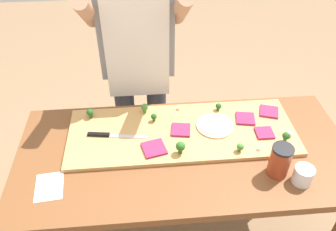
{
  "coord_description": "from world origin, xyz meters",
  "views": [
    {
      "loc": [
        -0.18,
        -1.15,
        1.97
      ],
      "look_at": [
        -0.07,
        0.13,
        0.9
      ],
      "focal_mm": 36.77,
      "sensor_mm": 36.0,
      "label": 1
    }
  ],
  "objects_px": {
    "cheese_crumble_b": "(290,134)",
    "sauce_jar": "(280,161)",
    "recipe_note": "(49,187)",
    "cook_center": "(138,54)",
    "broccoli_floret_front_mid": "(145,107)",
    "chefs_knife": "(109,135)",
    "pizza_slice_far_right": "(181,130)",
    "broccoli_floret_front_left": "(286,137)",
    "broccoli_floret_center_right": "(181,147)",
    "cheese_crumble_c": "(178,108)",
    "broccoli_floret_back_mid": "(90,113)",
    "pizza_whole_white_garlic": "(215,125)",
    "broccoli_floret_back_left": "(240,147)",
    "broccoli_floret_front_right": "(154,117)",
    "pizza_slice_center": "(269,112)",
    "pizza_slice_near_right": "(154,148)",
    "broccoli_floret_center_left": "(219,106)",
    "pizza_slice_far_left": "(245,119)",
    "flour_cup": "(303,176)",
    "prep_table": "(184,166)",
    "cheese_crumble_a": "(259,149)"
  },
  "relations": [
    {
      "from": "cheese_crumble_b",
      "to": "sauce_jar",
      "type": "height_order",
      "value": "sauce_jar"
    },
    {
      "from": "recipe_note",
      "to": "cook_center",
      "type": "xyz_separation_m",
      "value": [
        0.41,
        0.72,
        0.22
      ]
    },
    {
      "from": "broccoli_floret_front_mid",
      "to": "chefs_knife",
      "type": "bearing_deg",
      "value": -137.24
    },
    {
      "from": "pizza_slice_far_right",
      "to": "cook_center",
      "type": "relative_size",
      "value": 0.06
    },
    {
      "from": "broccoli_floret_front_left",
      "to": "sauce_jar",
      "type": "bearing_deg",
      "value": -119.65
    },
    {
      "from": "broccoli_floret_center_right",
      "to": "cheese_crumble_c",
      "type": "distance_m",
      "value": 0.33
    },
    {
      "from": "broccoli_floret_center_right",
      "to": "broccoli_floret_back_mid",
      "type": "distance_m",
      "value": 0.53
    },
    {
      "from": "cheese_crumble_c",
      "to": "broccoli_floret_front_left",
      "type": "bearing_deg",
      "value": -30.82
    },
    {
      "from": "broccoli_floret_back_mid",
      "to": "chefs_knife",
      "type": "bearing_deg",
      "value": -56.54
    },
    {
      "from": "pizza_whole_white_garlic",
      "to": "broccoli_floret_back_left",
      "type": "relative_size",
      "value": 4.24
    },
    {
      "from": "sauce_jar",
      "to": "broccoli_floret_front_right",
      "type": "bearing_deg",
      "value": 144.19
    },
    {
      "from": "pizza_slice_center",
      "to": "pizza_slice_near_right",
      "type": "height_order",
      "value": "same"
    },
    {
      "from": "pizza_whole_white_garlic",
      "to": "pizza_slice_far_right",
      "type": "relative_size",
      "value": 2.03
    },
    {
      "from": "chefs_knife",
      "to": "pizza_slice_center",
      "type": "distance_m",
      "value": 0.86
    },
    {
      "from": "broccoli_floret_front_left",
      "to": "cheese_crumble_c",
      "type": "relative_size",
      "value": 3.47
    },
    {
      "from": "pizza_slice_far_right",
      "to": "sauce_jar",
      "type": "height_order",
      "value": "sauce_jar"
    },
    {
      "from": "pizza_slice_center",
      "to": "broccoli_floret_back_mid",
      "type": "relative_size",
      "value": 1.78
    },
    {
      "from": "broccoli_floret_front_left",
      "to": "broccoli_floret_center_left",
      "type": "relative_size",
      "value": 1.28
    },
    {
      "from": "broccoli_floret_front_left",
      "to": "pizza_slice_far_left",
      "type": "bearing_deg",
      "value": 129.6
    },
    {
      "from": "pizza_slice_center",
      "to": "flour_cup",
      "type": "height_order",
      "value": "flour_cup"
    },
    {
      "from": "pizza_slice_near_right",
      "to": "flour_cup",
      "type": "relative_size",
      "value": 1.22
    },
    {
      "from": "pizza_whole_white_garlic",
      "to": "broccoli_floret_back_mid",
      "type": "relative_size",
      "value": 3.56
    },
    {
      "from": "broccoli_floret_center_left",
      "to": "flour_cup",
      "type": "height_order",
      "value": "flour_cup"
    },
    {
      "from": "chefs_knife",
      "to": "pizza_slice_far_right",
      "type": "distance_m",
      "value": 0.36
    },
    {
      "from": "pizza_slice_near_right",
      "to": "sauce_jar",
      "type": "distance_m",
      "value": 0.57
    },
    {
      "from": "cheese_crumble_b",
      "to": "pizza_slice_far_right",
      "type": "bearing_deg",
      "value": 170.91
    },
    {
      "from": "prep_table",
      "to": "cheese_crumble_a",
      "type": "xyz_separation_m",
      "value": [
        0.35,
        -0.05,
        0.14
      ]
    },
    {
      "from": "prep_table",
      "to": "pizza_whole_white_garlic",
      "type": "xyz_separation_m",
      "value": [
        0.17,
        0.14,
        0.14
      ]
    },
    {
      "from": "broccoli_floret_front_left",
      "to": "cheese_crumble_c",
      "type": "height_order",
      "value": "broccoli_floret_front_left"
    },
    {
      "from": "broccoli_floret_center_left",
      "to": "cheese_crumble_c",
      "type": "height_order",
      "value": "broccoli_floret_center_left"
    },
    {
      "from": "pizza_slice_near_right",
      "to": "cheese_crumble_b",
      "type": "height_order",
      "value": "cheese_crumble_b"
    },
    {
      "from": "cheese_crumble_a",
      "to": "cheese_crumble_b",
      "type": "xyz_separation_m",
      "value": [
        0.18,
        0.08,
        0.0
      ]
    },
    {
      "from": "broccoli_floret_back_left",
      "to": "cheese_crumble_a",
      "type": "relative_size",
      "value": 3.42
    },
    {
      "from": "pizza_slice_far_left",
      "to": "pizza_whole_white_garlic",
      "type": "bearing_deg",
      "value": -166.86
    },
    {
      "from": "chefs_knife",
      "to": "broccoli_floret_front_mid",
      "type": "bearing_deg",
      "value": 42.76
    },
    {
      "from": "pizza_slice_far_right",
      "to": "broccoli_floret_center_right",
      "type": "bearing_deg",
      "value": -97.58
    },
    {
      "from": "pizza_slice_far_right",
      "to": "broccoli_floret_center_left",
      "type": "xyz_separation_m",
      "value": [
        0.22,
        0.15,
        0.02
      ]
    },
    {
      "from": "broccoli_floret_back_mid",
      "to": "flour_cup",
      "type": "relative_size",
      "value": 0.63
    },
    {
      "from": "pizza_slice_far_right",
      "to": "broccoli_floret_back_mid",
      "type": "relative_size",
      "value": 1.76
    },
    {
      "from": "pizza_whole_white_garlic",
      "to": "cook_center",
      "type": "height_order",
      "value": "cook_center"
    },
    {
      "from": "flour_cup",
      "to": "broccoli_floret_front_mid",
      "type": "bearing_deg",
      "value": 142.24
    },
    {
      "from": "broccoli_floret_back_left",
      "to": "recipe_note",
      "type": "xyz_separation_m",
      "value": [
        -0.87,
        -0.12,
        -0.05
      ]
    },
    {
      "from": "broccoli_floret_back_left",
      "to": "broccoli_floret_center_left",
      "type": "bearing_deg",
      "value": 97.03
    },
    {
      "from": "broccoli_floret_back_mid",
      "to": "cheese_crumble_b",
      "type": "distance_m",
      "value": 1.02
    },
    {
      "from": "broccoli_floret_center_left",
      "to": "cheese_crumble_c",
      "type": "distance_m",
      "value": 0.22
    },
    {
      "from": "broccoli_floret_front_mid",
      "to": "pizza_slice_far_left",
      "type": "bearing_deg",
      "value": -11.48
    },
    {
      "from": "broccoli_floret_center_right",
      "to": "broccoli_floret_back_mid",
      "type": "bearing_deg",
      "value": 145.78
    },
    {
      "from": "pizza_slice_near_right",
      "to": "cheese_crumble_c",
      "type": "bearing_deg",
      "value": 63.38
    },
    {
      "from": "pizza_whole_white_garlic",
      "to": "cheese_crumble_a",
      "type": "distance_m",
      "value": 0.25
    },
    {
      "from": "pizza_slice_center",
      "to": "broccoli_floret_back_left",
      "type": "bearing_deg",
      "value": -130.53
    }
  ]
}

